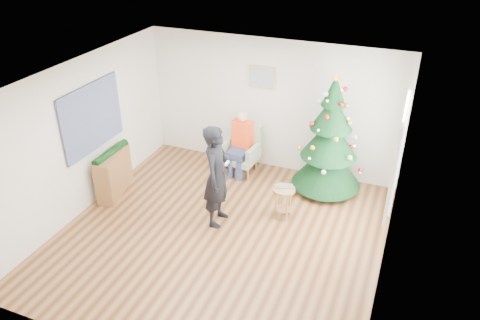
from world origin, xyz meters
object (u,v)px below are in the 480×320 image
at_px(armchair, 241,155).
at_px(standing_man, 217,176).
at_px(console, 114,173).
at_px(christmas_tree, 330,140).
at_px(stool, 283,202).

distance_m(armchair, standing_man, 1.81).
bearing_deg(console, armchair, 27.00).
xyz_separation_m(christmas_tree, stool, (-0.47, -1.16, -0.74)).
bearing_deg(armchair, christmas_tree, 5.95).
distance_m(christmas_tree, stool, 1.45).
xyz_separation_m(christmas_tree, armchair, (-1.71, 0.04, -0.68)).
height_order(stool, standing_man, standing_man).
bearing_deg(christmas_tree, armchair, 178.57).
bearing_deg(christmas_tree, console, -156.65).
relative_size(christmas_tree, console, 2.28).
relative_size(armchair, console, 0.96).
height_order(christmas_tree, armchair, christmas_tree).
bearing_deg(christmas_tree, standing_man, -130.82).
bearing_deg(armchair, stool, -36.88).
xyz_separation_m(standing_man, console, (-2.14, 0.13, -0.48)).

